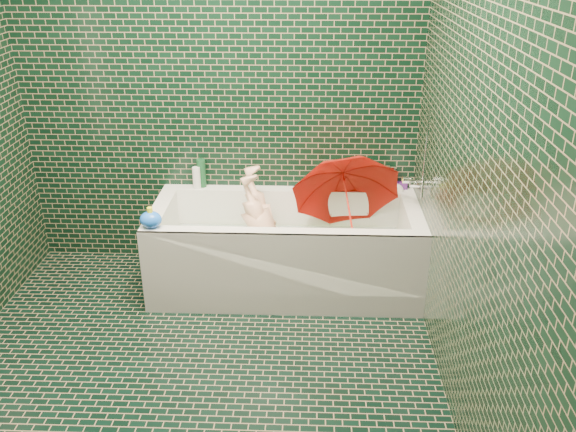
{
  "coord_description": "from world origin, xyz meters",
  "views": [
    {
      "loc": [
        0.6,
        -2.47,
        2.11
      ],
      "look_at": [
        0.47,
        0.82,
        0.59
      ],
      "focal_mm": 38.0,
      "sensor_mm": 36.0,
      "label": 1
    }
  ],
  "objects_px": {
    "child": "(268,239)",
    "umbrella": "(348,206)",
    "bath_toy": "(151,219)",
    "bathtub": "(286,257)",
    "rubber_duck": "(387,185)"
  },
  "relations": [
    {
      "from": "umbrella",
      "to": "bathtub",
      "type": "bearing_deg",
      "value": -178.1
    },
    {
      "from": "bathtub",
      "to": "umbrella",
      "type": "relative_size",
      "value": 2.55
    },
    {
      "from": "child",
      "to": "umbrella",
      "type": "relative_size",
      "value": 1.42
    },
    {
      "from": "child",
      "to": "bath_toy",
      "type": "xyz_separation_m",
      "value": [
        -0.65,
        -0.35,
        0.3
      ]
    },
    {
      "from": "child",
      "to": "umbrella",
      "type": "height_order",
      "value": "umbrella"
    },
    {
      "from": "bath_toy",
      "to": "umbrella",
      "type": "bearing_deg",
      "value": -5.0
    },
    {
      "from": "child",
      "to": "rubber_duck",
      "type": "bearing_deg",
      "value": 114.38
    },
    {
      "from": "umbrella",
      "to": "bath_toy",
      "type": "xyz_separation_m",
      "value": [
        -1.17,
        -0.32,
        0.03
      ]
    },
    {
      "from": "umbrella",
      "to": "rubber_duck",
      "type": "relative_size",
      "value": 5.85
    },
    {
      "from": "umbrella",
      "to": "rubber_duck",
      "type": "xyz_separation_m",
      "value": [
        0.27,
        0.31,
        0.02
      ]
    },
    {
      "from": "child",
      "to": "bath_toy",
      "type": "relative_size",
      "value": 6.0
    },
    {
      "from": "umbrella",
      "to": "bath_toy",
      "type": "distance_m",
      "value": 1.21
    },
    {
      "from": "child",
      "to": "bath_toy",
      "type": "height_order",
      "value": "bath_toy"
    },
    {
      "from": "child",
      "to": "umbrella",
      "type": "xyz_separation_m",
      "value": [
        0.51,
        -0.03,
        0.26
      ]
    },
    {
      "from": "bathtub",
      "to": "bath_toy",
      "type": "bearing_deg",
      "value": -159.28
    }
  ]
}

